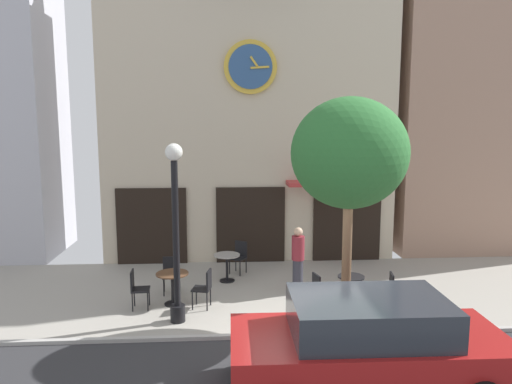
% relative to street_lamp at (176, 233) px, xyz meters
% --- Properties ---
extents(ground_plane, '(27.83, 10.85, 0.13)m').
position_rel_street_lamp_xyz_m(ground_plane, '(2.69, -1.04, -1.96)').
color(ground_plane, '#9E998E').
extents(clock_building, '(8.90, 3.49, 10.72)m').
position_rel_street_lamp_xyz_m(clock_building, '(1.79, 5.49, 3.57)').
color(clock_building, beige).
rests_on(clock_building, ground_plane).
extents(neighbor_building_right, '(6.03, 3.86, 13.86)m').
position_rel_street_lamp_xyz_m(neighbor_building_right, '(9.58, 6.31, 4.99)').
color(neighbor_building_right, '#9E7A66').
rests_on(neighbor_building_right, ground_plane).
extents(street_lamp, '(0.36, 0.36, 3.82)m').
position_rel_street_lamp_xyz_m(street_lamp, '(0.00, 0.00, 0.00)').
color(street_lamp, black).
rests_on(street_lamp, ground_plane).
extents(street_tree, '(2.39, 2.15, 4.76)m').
position_rel_street_lamp_xyz_m(street_tree, '(3.56, -0.33, 1.66)').
color(street_tree, brown).
rests_on(street_tree, ground_plane).
extents(cafe_table_leftmost, '(0.76, 0.76, 0.76)m').
position_rel_street_lamp_xyz_m(cafe_table_leftmost, '(-0.21, 0.98, -1.38)').
color(cafe_table_leftmost, black).
rests_on(cafe_table_leftmost, ground_plane).
extents(cafe_table_rightmost, '(0.70, 0.70, 0.74)m').
position_rel_street_lamp_xyz_m(cafe_table_rightmost, '(1.06, 2.56, -1.42)').
color(cafe_table_rightmost, black).
rests_on(cafe_table_rightmost, ground_plane).
extents(cafe_table_center_left, '(0.61, 0.61, 0.75)m').
position_rel_street_lamp_xyz_m(cafe_table_center_left, '(3.90, 0.54, -1.45)').
color(cafe_table_center_left, black).
rests_on(cafe_table_center_left, ground_plane).
extents(cafe_chair_facing_wall, '(0.46, 0.46, 0.90)m').
position_rel_street_lamp_xyz_m(cafe_chair_facing_wall, '(4.64, 0.22, -1.41)').
color(cafe_chair_facing_wall, black).
rests_on(cafe_chair_facing_wall, ground_plane).
extents(cafe_chair_corner, '(0.44, 0.44, 0.90)m').
position_rel_street_lamp_xyz_m(cafe_chair_corner, '(-0.34, 1.79, -1.41)').
color(cafe_chair_corner, black).
rests_on(cafe_chair_corner, ground_plane).
extents(cafe_chair_outer, '(0.42, 0.42, 0.90)m').
position_rel_street_lamp_xyz_m(cafe_chair_outer, '(-1.00, 0.78, -1.41)').
color(cafe_chair_outer, black).
rests_on(cafe_chair_outer, ground_plane).
extents(cafe_chair_under_awning, '(0.49, 0.49, 0.90)m').
position_rel_street_lamp_xyz_m(cafe_chair_under_awning, '(3.14, 0.27, -1.41)').
color(cafe_chair_under_awning, black).
rests_on(cafe_chair_under_awning, ground_plane).
extents(cafe_chair_facing_street, '(0.55, 0.55, 0.90)m').
position_rel_street_lamp_xyz_m(cafe_chair_facing_street, '(1.42, 3.27, -1.41)').
color(cafe_chair_facing_street, black).
rests_on(cafe_chair_facing_street, ground_plane).
extents(cafe_chair_left_end, '(0.47, 0.47, 0.90)m').
position_rel_street_lamp_xyz_m(cafe_chair_left_end, '(0.55, 0.72, -1.41)').
color(cafe_chair_left_end, black).
rests_on(cafe_chair_left_end, ground_plane).
extents(pedestrian_maroon, '(0.32, 0.32, 1.67)m').
position_rel_street_lamp_xyz_m(pedestrian_maroon, '(2.83, 1.58, -1.08)').
color(pedestrian_maroon, '#2D2D38').
rests_on(pedestrian_maroon, ground_plane).
extents(parked_car_red, '(4.32, 2.05, 1.55)m').
position_rel_street_lamp_xyz_m(parked_car_red, '(3.26, -2.90, -1.18)').
color(parked_car_red, maroon).
rests_on(parked_car_red, ground_plane).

